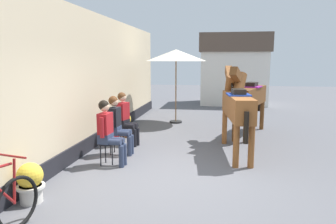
{
  "coord_description": "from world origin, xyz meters",
  "views": [
    {
      "loc": [
        0.76,
        -5.88,
        2.21
      ],
      "look_at": [
        -0.4,
        1.2,
        1.05
      ],
      "focal_mm": 34.36,
      "sensor_mm": 36.0,
      "label": 1
    }
  ],
  "objects_px": {
    "flower_planter_nearest": "(30,182)",
    "cafe_parasol": "(176,56)",
    "seated_visitor_near": "(108,129)",
    "seated_visitor_middle": "(117,122)",
    "seated_visitor_far": "(125,116)",
    "flower_planter_farthest": "(124,122)",
    "satchel_bag": "(127,134)",
    "saddled_horse_near": "(236,105)",
    "saddled_horse_far": "(249,97)"
  },
  "relations": [
    {
      "from": "satchel_bag",
      "to": "saddled_horse_near",
      "type": "bearing_deg",
      "value": 133.8
    },
    {
      "from": "seated_visitor_far",
      "to": "flower_planter_farthest",
      "type": "relative_size",
      "value": 2.17
    },
    {
      "from": "saddled_horse_far",
      "to": "flower_planter_farthest",
      "type": "height_order",
      "value": "saddled_horse_far"
    },
    {
      "from": "seated_visitor_near",
      "to": "saddled_horse_far",
      "type": "xyz_separation_m",
      "value": [
        3.14,
        3.25,
        0.38
      ]
    },
    {
      "from": "seated_visitor_middle",
      "to": "saddled_horse_near",
      "type": "relative_size",
      "value": 0.46
    },
    {
      "from": "flower_planter_farthest",
      "to": "seated_visitor_middle",
      "type": "bearing_deg",
      "value": -77.18
    },
    {
      "from": "flower_planter_nearest",
      "to": "cafe_parasol",
      "type": "relative_size",
      "value": 0.25
    },
    {
      "from": "satchel_bag",
      "to": "flower_planter_farthest",
      "type": "bearing_deg",
      "value": -94.66
    },
    {
      "from": "flower_planter_nearest",
      "to": "cafe_parasol",
      "type": "xyz_separation_m",
      "value": [
        1.33,
        6.84,
        2.03
      ]
    },
    {
      "from": "saddled_horse_near",
      "to": "flower_planter_nearest",
      "type": "distance_m",
      "value": 4.73
    },
    {
      "from": "seated_visitor_far",
      "to": "flower_planter_farthest",
      "type": "distance_m",
      "value": 1.46
    },
    {
      "from": "seated_visitor_far",
      "to": "saddled_horse_far",
      "type": "distance_m",
      "value": 3.66
    },
    {
      "from": "saddled_horse_far",
      "to": "flower_planter_farthest",
      "type": "distance_m",
      "value": 3.8
    },
    {
      "from": "seated_visitor_near",
      "to": "flower_planter_farthest",
      "type": "relative_size",
      "value": 2.17
    },
    {
      "from": "seated_visitor_near",
      "to": "flower_planter_farthest",
      "type": "height_order",
      "value": "seated_visitor_near"
    },
    {
      "from": "seated_visitor_middle",
      "to": "flower_planter_farthest",
      "type": "height_order",
      "value": "seated_visitor_middle"
    },
    {
      "from": "flower_planter_farthest",
      "to": "satchel_bag",
      "type": "relative_size",
      "value": 2.29
    },
    {
      "from": "saddled_horse_far",
      "to": "satchel_bag",
      "type": "xyz_separation_m",
      "value": [
        -3.48,
        -0.81,
        -1.06
      ]
    },
    {
      "from": "satchel_bag",
      "to": "saddled_horse_far",
      "type": "bearing_deg",
      "value": 166.25
    },
    {
      "from": "flower_planter_farthest",
      "to": "cafe_parasol",
      "type": "height_order",
      "value": "cafe_parasol"
    },
    {
      "from": "seated_visitor_near",
      "to": "flower_planter_nearest",
      "type": "bearing_deg",
      "value": -106.61
    },
    {
      "from": "seated_visitor_near",
      "to": "satchel_bag",
      "type": "height_order",
      "value": "seated_visitor_near"
    },
    {
      "from": "flower_planter_nearest",
      "to": "flower_planter_farthest",
      "type": "height_order",
      "value": "same"
    },
    {
      "from": "flower_planter_nearest",
      "to": "cafe_parasol",
      "type": "height_order",
      "value": "cafe_parasol"
    },
    {
      "from": "seated_visitor_middle",
      "to": "satchel_bag",
      "type": "distance_m",
      "value": 1.79
    },
    {
      "from": "cafe_parasol",
      "to": "saddled_horse_far",
      "type": "bearing_deg",
      "value": -34.59
    },
    {
      "from": "seated_visitor_near",
      "to": "satchel_bag",
      "type": "bearing_deg",
      "value": 98.0
    },
    {
      "from": "flower_planter_nearest",
      "to": "satchel_bag",
      "type": "distance_m",
      "value": 4.4
    },
    {
      "from": "seated_visitor_far",
      "to": "flower_planter_farthest",
      "type": "bearing_deg",
      "value": 107.89
    },
    {
      "from": "seated_visitor_near",
      "to": "flower_planter_nearest",
      "type": "height_order",
      "value": "seated_visitor_near"
    },
    {
      "from": "saddled_horse_near",
      "to": "cafe_parasol",
      "type": "relative_size",
      "value": 1.16
    },
    {
      "from": "seated_visitor_middle",
      "to": "flower_planter_farthest",
      "type": "relative_size",
      "value": 2.17
    },
    {
      "from": "seated_visitor_far",
      "to": "saddled_horse_near",
      "type": "bearing_deg",
      "value": -5.6
    },
    {
      "from": "seated_visitor_near",
      "to": "seated_visitor_far",
      "type": "xyz_separation_m",
      "value": [
        -0.14,
        1.65,
        0.0
      ]
    },
    {
      "from": "seated_visitor_far",
      "to": "saddled_horse_far",
      "type": "height_order",
      "value": "saddled_horse_far"
    },
    {
      "from": "seated_visitor_far",
      "to": "saddled_horse_near",
      "type": "height_order",
      "value": "saddled_horse_near"
    },
    {
      "from": "saddled_horse_near",
      "to": "seated_visitor_middle",
      "type": "bearing_deg",
      "value": -168.21
    },
    {
      "from": "seated_visitor_far",
      "to": "cafe_parasol",
      "type": "distance_m",
      "value": 3.72
    },
    {
      "from": "seated_visitor_middle",
      "to": "flower_planter_farthest",
      "type": "bearing_deg",
      "value": 102.82
    },
    {
      "from": "saddled_horse_near",
      "to": "cafe_parasol",
      "type": "xyz_separation_m",
      "value": [
        -1.94,
        3.52,
        1.2
      ]
    },
    {
      "from": "flower_planter_nearest",
      "to": "seated_visitor_far",
      "type": "bearing_deg",
      "value": 82.93
    },
    {
      "from": "saddled_horse_far",
      "to": "flower_planter_nearest",
      "type": "distance_m",
      "value": 6.44
    },
    {
      "from": "seated_visitor_near",
      "to": "seated_visitor_middle",
      "type": "xyz_separation_m",
      "value": [
        -0.07,
        0.8,
        0.0
      ]
    },
    {
      "from": "saddled_horse_near",
      "to": "flower_planter_farthest",
      "type": "bearing_deg",
      "value": 153.83
    },
    {
      "from": "seated_visitor_far",
      "to": "saddled_horse_near",
      "type": "xyz_separation_m",
      "value": [
        2.82,
        -0.28,
        0.38
      ]
    },
    {
      "from": "seated_visitor_middle",
      "to": "saddled_horse_far",
      "type": "bearing_deg",
      "value": 37.4
    },
    {
      "from": "seated_visitor_near",
      "to": "satchel_bag",
      "type": "relative_size",
      "value": 4.96
    },
    {
      "from": "cafe_parasol",
      "to": "flower_planter_farthest",
      "type": "bearing_deg",
      "value": -124.32
    },
    {
      "from": "flower_planter_nearest",
      "to": "satchel_bag",
      "type": "bearing_deg",
      "value": 86.88
    },
    {
      "from": "seated_visitor_far",
      "to": "satchel_bag",
      "type": "relative_size",
      "value": 4.96
    }
  ]
}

